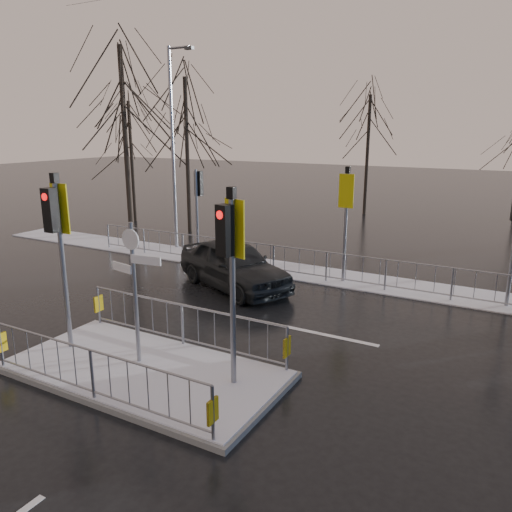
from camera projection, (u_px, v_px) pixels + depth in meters
The scene contains 11 objects.
ground at pixel (144, 374), 10.62m from camera, with size 120.00×120.00×0.00m, color black.
snow_verge at pixel (306, 273), 17.89m from camera, with size 30.00×2.00×0.04m, color silver.
lane_markings at pixel (133, 380), 10.33m from camera, with size 8.00×11.38×0.01m.
traffic_island at pixel (143, 357), 10.53m from camera, with size 6.00×3.04×4.15m.
far_kerb_fixtures at pixel (308, 250), 17.07m from camera, with size 18.00×0.65×3.83m.
car_far_lane at pixel (234, 265), 16.14m from camera, with size 1.84×4.57×1.56m, color black.
tree_near_a at pixel (123, 105), 23.33m from camera, with size 4.75×4.75×8.97m.
tree_near_b at pixel (186, 126), 23.66m from camera, with size 4.00×4.00×7.55m.
tree_near_c at pixel (130, 138), 26.79m from camera, with size 3.50×3.50×6.61m.
tree_far_a at pixel (369, 132), 28.96m from camera, with size 3.75×3.75×7.08m.
street_lamp_left at pixel (174, 142), 20.55m from camera, with size 1.25×0.18×8.20m.
Camera 1 is at (6.77, -7.27, 5.10)m, focal length 35.00 mm.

